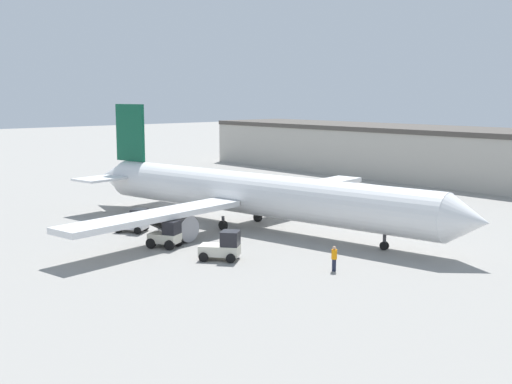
{
  "coord_description": "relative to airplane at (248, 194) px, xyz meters",
  "views": [
    {
      "loc": [
        44.86,
        -39.28,
        12.48
      ],
      "look_at": [
        0.0,
        0.0,
        3.49
      ],
      "focal_mm": 45.0,
      "sensor_mm": 36.0,
      "label": 1
    }
  ],
  "objects": [
    {
      "name": "terminal_building",
      "position": [
        -6.55,
        43.66,
        0.67
      ],
      "size": [
        88.31,
        15.32,
        7.78
      ],
      "color": "#ADA89E",
      "rests_on": "ground_plane"
    },
    {
      "name": "baggage_tug",
      "position": [
        8.2,
        -9.5,
        -2.19
      ],
      "size": [
        3.4,
        3.26,
        2.27
      ],
      "rotation": [
        0.0,
        0.0,
        0.68
      ],
      "color": "beige",
      "rests_on": "ground_plane"
    },
    {
      "name": "belt_loader_truck",
      "position": [
        1.92,
        -10.51,
        -2.16
      ],
      "size": [
        3.12,
        2.78,
        2.28
      ],
      "rotation": [
        0.0,
        0.0,
        0.48
      ],
      "color": "beige",
      "rests_on": "ground_plane"
    },
    {
      "name": "airplane",
      "position": [
        0.0,
        0.0,
        0.0
      ],
      "size": [
        45.16,
        40.2,
        11.55
      ],
      "rotation": [
        0.0,
        0.0,
        0.16
      ],
      "color": "silver",
      "rests_on": "ground_plane"
    },
    {
      "name": "ground_plane",
      "position": [
        0.99,
        0.16,
        -3.23
      ],
      "size": [
        400.0,
        400.0,
        0.0
      ],
      "primitive_type": "plane",
      "color": "gray"
    },
    {
      "name": "pushback_tug",
      "position": [
        -5.21,
        -9.34,
        -2.24
      ],
      "size": [
        3.23,
        3.07,
        2.17
      ],
      "rotation": [
        0.0,
        0.0,
        0.6
      ],
      "color": "silver",
      "rests_on": "ground_plane"
    },
    {
      "name": "ground_crew_worker",
      "position": [
        15.95,
        -5.48,
        -2.24
      ],
      "size": [
        0.41,
        0.41,
        1.85
      ],
      "rotation": [
        0.0,
        0.0,
        5.14
      ],
      "color": "#1E2338",
      "rests_on": "ground_plane"
    }
  ]
}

